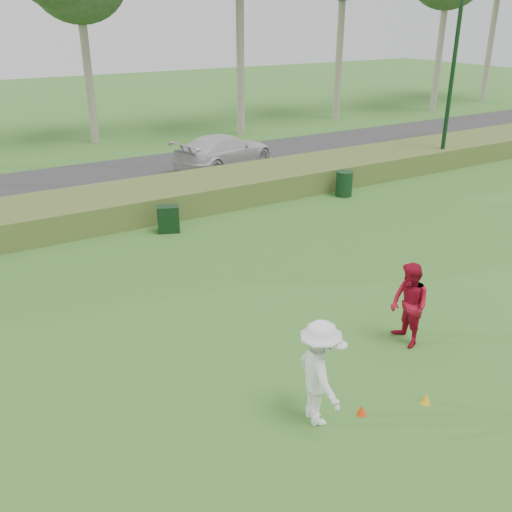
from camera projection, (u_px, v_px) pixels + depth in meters
ground at (363, 390)px, 10.87m from camera, size 120.00×120.00×0.00m
reed_strip at (141, 201)px, 20.16m from camera, size 80.00×3.00×0.90m
park_road at (100, 179)px, 24.27m from camera, size 80.00×6.00×0.06m
lamp_post at (457, 38)px, 23.91m from camera, size 0.70×0.70×8.18m
player_white at (319, 373)px, 9.69m from camera, size 1.01×1.38×1.97m
player_red at (409, 305)px, 12.04m from camera, size 0.86×1.02×1.86m
cone_orange at (362, 410)px, 10.17m from camera, size 0.18×0.18×0.20m
cone_yellow at (426, 398)px, 10.47m from camera, size 0.20×0.20×0.22m
utility_cabinet at (168, 219)px, 18.46m from camera, size 0.81×0.67×0.87m
trash_bin at (344, 184)px, 22.07m from camera, size 0.82×0.82×0.96m
car_right at (224, 151)px, 25.83m from camera, size 5.48×3.50×1.48m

